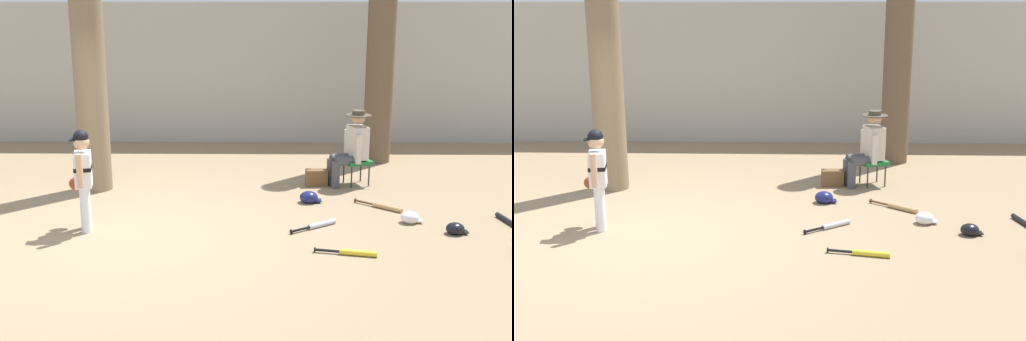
# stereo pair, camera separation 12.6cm
# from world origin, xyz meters

# --- Properties ---
(ground_plane) EXTENTS (60.00, 60.00, 0.00)m
(ground_plane) POSITION_xyz_m (0.00, 0.00, 0.00)
(ground_plane) COLOR #937A5B
(concrete_back_wall) EXTENTS (18.00, 0.36, 2.85)m
(concrete_back_wall) POSITION_xyz_m (0.00, 5.83, 1.43)
(concrete_back_wall) COLOR #ADA89E
(concrete_back_wall) RESTS_ON ground
(tree_near_player) EXTENTS (0.77, 0.77, 4.81)m
(tree_near_player) POSITION_xyz_m (-0.90, 2.13, 2.02)
(tree_near_player) COLOR #7F6B51
(tree_near_player) RESTS_ON ground
(tree_behind_spectator) EXTENTS (0.85, 0.85, 4.78)m
(tree_behind_spectator) POSITION_xyz_m (3.77, 4.03, 1.95)
(tree_behind_spectator) COLOR brown
(tree_behind_spectator) RESTS_ON ground
(young_ballplayer) EXTENTS (0.40, 0.57, 1.31)m
(young_ballplayer) POSITION_xyz_m (-0.56, 0.26, 0.74)
(young_ballplayer) COLOR white
(young_ballplayer) RESTS_ON ground
(folding_stool) EXTENTS (0.50, 0.50, 0.41)m
(folding_stool) POSITION_xyz_m (3.19, 2.44, 0.36)
(folding_stool) COLOR #196B2D
(folding_stool) RESTS_ON ground
(seated_spectator) EXTENTS (0.68, 0.53, 1.20)m
(seated_spectator) POSITION_xyz_m (3.10, 2.41, 0.64)
(seated_spectator) COLOR #47474C
(seated_spectator) RESTS_ON ground
(handbag_beside_stool) EXTENTS (0.35, 0.20, 0.26)m
(handbag_beside_stool) POSITION_xyz_m (2.55, 2.36, 0.13)
(handbag_beside_stool) COLOR brown
(handbag_beside_stool) RESTS_ON ground
(bat_black_composite) EXTENTS (0.19, 0.81, 0.07)m
(bat_black_composite) POSITION_xyz_m (4.94, 0.55, 0.03)
(bat_black_composite) COLOR black
(bat_black_composite) RESTS_ON ground
(bat_wood_tan) EXTENTS (0.62, 0.54, 0.07)m
(bat_wood_tan) POSITION_xyz_m (3.41, 1.17, 0.03)
(bat_wood_tan) COLOR tan
(bat_wood_tan) RESTS_ON ground
(bat_aluminum_silver) EXTENTS (0.63, 0.47, 0.07)m
(bat_aluminum_silver) POSITION_xyz_m (2.43, 0.38, 0.03)
(bat_aluminum_silver) COLOR #B7BCC6
(bat_aluminum_silver) RESTS_ON ground
(bat_yellow_trainer) EXTENTS (0.72, 0.21, 0.07)m
(bat_yellow_trainer) POSITION_xyz_m (2.75, -0.57, 0.03)
(bat_yellow_trainer) COLOR yellow
(bat_yellow_trainer) RESTS_ON ground
(batting_helmet_black) EXTENTS (0.27, 0.21, 0.16)m
(batting_helmet_black) POSITION_xyz_m (4.13, 0.16, 0.07)
(batting_helmet_black) COLOR black
(batting_helmet_black) RESTS_ON ground
(batting_helmet_navy) EXTENTS (0.32, 0.24, 0.18)m
(batting_helmet_navy) POSITION_xyz_m (2.37, 1.46, 0.08)
(batting_helmet_navy) COLOR navy
(batting_helmet_navy) RESTS_ON ground
(batting_helmet_white) EXTENTS (0.29, 0.22, 0.17)m
(batting_helmet_white) POSITION_xyz_m (3.65, 0.58, 0.07)
(batting_helmet_white) COLOR silver
(batting_helmet_white) RESTS_ON ground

